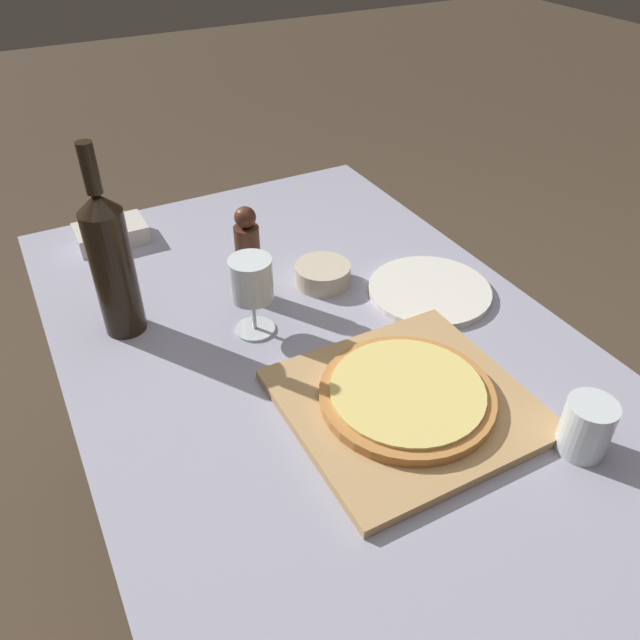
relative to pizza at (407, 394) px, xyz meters
The scene contains 11 objects.
ground_plane 0.82m from the pizza, 102.87° to the left, with size 12.00×12.00×0.00m, color #4C3D2D.
dining_table 0.24m from the pizza, 102.87° to the left, with size 0.91×1.43×0.76m.
cutting_board 0.02m from the pizza, 53.13° to the left, with size 0.39×0.37×0.02m.
pizza is the anchor object (origin of this frame).
wine_bottle 0.58m from the pizza, 129.53° to the left, with size 0.08×0.08×0.37m.
pepper_mill 0.44m from the pizza, 103.67° to the left, with size 0.05×0.05×0.21m.
wine_glass 0.35m from the pizza, 114.33° to the left, with size 0.08×0.08×0.16m.
small_bowl 0.40m from the pizza, 82.31° to the left, with size 0.12×0.12×0.04m.
drinking_tumbler 0.28m from the pizza, 47.12° to the right, with size 0.08×0.08×0.09m.
dinner_plate 0.35m from the pizza, 47.50° to the left, with size 0.26×0.26×0.01m.
food_container 0.84m from the pizza, 111.21° to the left, with size 0.16×0.11×0.04m.
Camera 1 is at (-0.43, -0.79, 1.51)m, focal length 35.00 mm.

